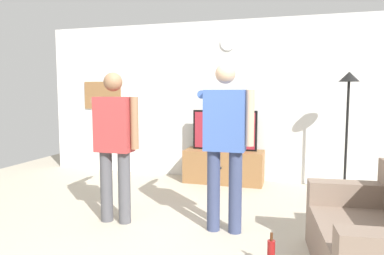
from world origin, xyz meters
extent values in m
plane|color=#B2A893|center=(0.00, 0.00, 0.00)|extent=(8.40, 8.40, 0.00)
cube|color=silver|center=(0.00, 2.95, 1.35)|extent=(6.40, 0.10, 2.70)
cube|color=olive|center=(0.20, 2.60, 0.27)|extent=(1.29, 0.48, 0.54)
sphere|color=black|center=(0.20, 2.35, 0.30)|extent=(0.04, 0.04, 0.04)
cube|color=black|center=(0.20, 2.65, 0.87)|extent=(1.06, 0.06, 0.66)
cube|color=maroon|center=(0.20, 2.62, 0.87)|extent=(1.00, 0.01, 0.60)
cylinder|color=white|center=(0.20, 2.89, 2.32)|extent=(0.26, 0.03, 0.26)
cube|color=olive|center=(-2.19, 2.90, 1.44)|extent=(0.76, 0.04, 0.51)
cylinder|color=black|center=(2.02, 2.36, 0.01)|extent=(0.32, 0.32, 0.03)
cylinder|color=black|center=(2.02, 2.36, 0.84)|extent=(0.04, 0.04, 1.61)
cone|color=black|center=(2.02, 2.36, 1.71)|extent=(0.28, 0.28, 0.14)
cylinder|color=#4C4C51|center=(-0.77, 0.50, 0.41)|extent=(0.14, 0.14, 0.82)
cylinder|color=#4C4C51|center=(-0.54, 0.50, 0.41)|extent=(0.14, 0.14, 0.82)
cube|color=#A53838|center=(-0.65, 0.50, 1.13)|extent=(0.42, 0.22, 0.62)
sphere|color=#8C6647|center=(-0.65, 0.50, 1.61)|extent=(0.21, 0.21, 0.21)
cylinder|color=#8C6647|center=(-0.91, 0.79, 1.39)|extent=(0.09, 0.58, 0.09)
cube|color=white|center=(-0.91, 1.11, 1.39)|extent=(0.04, 0.12, 0.04)
cylinder|color=#8C6647|center=(-0.40, 0.50, 1.15)|extent=(0.09, 0.09, 0.58)
cylinder|color=#384266|center=(0.48, 0.58, 0.44)|extent=(0.14, 0.14, 0.88)
cylinder|color=#384266|center=(0.72, 0.58, 0.44)|extent=(0.14, 0.14, 0.88)
cube|color=#3F60AD|center=(0.60, 0.58, 1.20)|extent=(0.43, 0.22, 0.64)
sphere|color=tan|center=(0.60, 0.58, 1.69)|extent=(0.21, 0.21, 0.21)
cylinder|color=#3F60AD|center=(0.34, 0.87, 1.47)|extent=(0.09, 0.58, 0.09)
cube|color=white|center=(0.34, 1.19, 1.47)|extent=(0.04, 0.12, 0.04)
cylinder|color=tan|center=(0.86, 0.58, 1.23)|extent=(0.09, 0.09, 0.58)
cube|color=#7F6B5B|center=(1.93, -0.09, 0.21)|extent=(0.98, 1.53, 0.42)
cube|color=#7F6B5B|center=(1.87, 0.54, 0.53)|extent=(0.87, 0.28, 0.22)
cylinder|color=maroon|center=(1.14, -0.12, 0.12)|extent=(0.07, 0.07, 0.25)
cylinder|color=#4C2814|center=(1.14, -0.12, 0.28)|extent=(0.02, 0.02, 0.07)
camera|label=1|loc=(1.29, -3.04, 1.49)|focal=32.87mm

